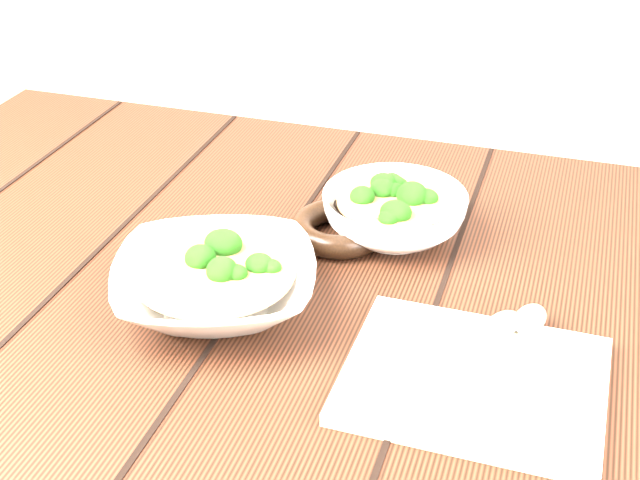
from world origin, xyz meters
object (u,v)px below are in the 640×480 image
Objects in this scene: soup_bowl_front at (215,283)px; trivet at (339,228)px; table at (284,354)px; soup_bowl_back at (394,212)px; napkin at (474,380)px.

soup_bowl_front is 0.19m from trivet.
trivet reaches higher than table.
soup_bowl_front is 1.43× the size of soup_bowl_back.
soup_bowl_back is (0.14, 0.20, 0.00)m from soup_bowl_front.
napkin reaches higher than table.
napkin is at bearing -10.04° from soup_bowl_front.
table is 0.22m from soup_bowl_back.
trivet is (0.04, 0.09, 0.13)m from table.
soup_bowl_back is at bearing 27.68° from trivet.
soup_bowl_front is at bearing -116.26° from trivet.
table is at bearing -115.78° from trivet.
table is at bearing 63.25° from soup_bowl_front.
soup_bowl_front is (-0.04, -0.09, 0.15)m from table.
napkin is (0.28, -0.05, -0.02)m from soup_bowl_front.
table is 0.18m from soup_bowl_front.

